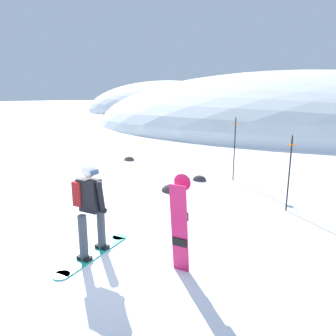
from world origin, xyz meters
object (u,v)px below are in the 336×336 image
object	(u,v)px
rock_dark	(171,191)
rock_small	(199,180)
snowboarder_main	(90,207)
piste_marker_near	(290,168)
piste_marker_far	(235,145)
rock_mid	(129,160)
spare_snowboard	(180,224)

from	to	relation	value
rock_dark	rock_small	size ratio (longest dim) A/B	1.22
snowboarder_main	piste_marker_near	bearing A→B (deg)	55.09
piste_marker_near	piste_marker_far	world-z (taller)	piste_marker_far
piste_marker_far	rock_dark	bearing A→B (deg)	-121.39
piste_marker_far	snowboarder_main	bearing A→B (deg)	-97.11
rock_dark	rock_mid	size ratio (longest dim) A/B	1.20
rock_small	piste_marker_near	bearing A→B (deg)	-28.68
piste_marker_near	rock_mid	xyz separation A→B (m)	(-7.12, 3.33, -1.11)
piste_marker_far	rock_mid	xyz separation A→B (m)	(-5.10, 1.13, -1.23)
rock_dark	piste_marker_far	bearing A→B (deg)	58.61
snowboarder_main	spare_snowboard	distance (m)	1.68
snowboarder_main	piste_marker_near	distance (m)	4.89
piste_marker_far	rock_dark	world-z (taller)	piste_marker_far
piste_marker_far	rock_mid	bearing A→B (deg)	167.53
snowboarder_main	piste_marker_near	world-z (taller)	piste_marker_near
piste_marker_near	rock_small	distance (m)	3.63
snowboarder_main	rock_mid	bearing A→B (deg)	120.49
snowboarder_main	piste_marker_far	distance (m)	6.27
spare_snowboard	piste_marker_far	distance (m)	6.07
snowboarder_main	rock_mid	world-z (taller)	snowboarder_main
rock_dark	snowboarder_main	bearing A→B (deg)	-82.72
rock_dark	rock_small	bearing A→B (deg)	79.82
rock_dark	rock_small	xyz separation A→B (m)	(0.28, 1.58, 0.00)
snowboarder_main	piste_marker_far	xyz separation A→B (m)	(0.78, 6.21, 0.31)
spare_snowboard	rock_mid	xyz separation A→B (m)	(-5.98, 7.12, -0.84)
piste_marker_near	rock_dark	distance (m)	3.50
snowboarder_main	spare_snowboard	world-z (taller)	snowboarder_main
snowboarder_main	rock_small	bearing A→B (deg)	92.40
rock_small	spare_snowboard	bearing A→B (deg)	-70.79
rock_small	snowboarder_main	bearing A→B (deg)	-87.60
spare_snowboard	rock_dark	size ratio (longest dim) A/B	2.83
piste_marker_near	spare_snowboard	bearing A→B (deg)	-106.73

